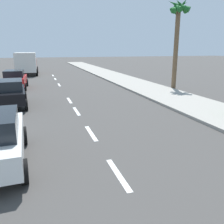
{
  "coord_description": "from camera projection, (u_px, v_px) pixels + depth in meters",
  "views": [
    {
      "loc": [
        -1.89,
        3.46,
        3.3
      ],
      "look_at": [
        0.56,
        11.3,
        1.1
      ],
      "focal_mm": 38.18,
      "sensor_mm": 36.0,
      "label": 1
    }
  ],
  "objects": [
    {
      "name": "lane_stripe_5",
      "position": [
        69.0,
        100.0,
        15.62
      ],
      "size": [
        0.16,
        1.8,
        0.01
      ],
      "primitive_type": "cube",
      "color": "white",
      "rests_on": "ground"
    },
    {
      "name": "parked_car_black",
      "position": [
        10.0,
        92.0,
        13.77
      ],
      "size": [
        1.99,
        3.98,
        1.57
      ],
      "rotation": [
        0.0,
        0.0,
        0.05
      ],
      "color": "black",
      "rests_on": "ground"
    },
    {
      "name": "lane_stripe_4",
      "position": [
        77.0,
        111.0,
        12.91
      ],
      "size": [
        0.16,
        1.8,
        0.01
      ],
      "primitive_type": "cube",
      "color": "white",
      "rests_on": "ground"
    },
    {
      "name": "ground_plane",
      "position": [
        67.0,
        97.0,
        16.64
      ],
      "size": [
        160.0,
        160.0,
        0.0
      ],
      "primitive_type": "plane",
      "color": "#423F3D"
    },
    {
      "name": "lane_stripe_7",
      "position": [
        55.0,
        79.0,
        26.56
      ],
      "size": [
        0.16,
        1.8,
        0.01
      ],
      "primitive_type": "cube",
      "color": "white",
      "rests_on": "ground"
    },
    {
      "name": "lane_stripe_2",
      "position": [
        118.0,
        174.0,
        6.44
      ],
      "size": [
        0.16,
        1.8,
        0.01
      ],
      "primitive_type": "cube",
      "color": "white",
      "rests_on": "ground"
    },
    {
      "name": "lane_stripe_8",
      "position": [
        53.0,
        75.0,
        30.02
      ],
      "size": [
        0.16,
        1.8,
        0.01
      ],
      "primitive_type": "cube",
      "color": "white",
      "rests_on": "ground"
    },
    {
      "name": "parked_car_red",
      "position": [
        15.0,
        79.0,
        19.88
      ],
      "size": [
        1.93,
        4.03,
        1.57
      ],
      "rotation": [
        0.0,
        0.0,
        -0.02
      ],
      "color": "red",
      "rests_on": "ground"
    },
    {
      "name": "delivery_truck",
      "position": [
        26.0,
        63.0,
        30.37
      ],
      "size": [
        2.77,
        6.28,
        2.8
      ],
      "rotation": [
        0.0,
        0.0,
        -0.02
      ],
      "color": "maroon",
      "rests_on": "ground"
    },
    {
      "name": "sidewalk_strip",
      "position": [
        145.0,
        87.0,
        20.45
      ],
      "size": [
        3.6,
        80.0,
        0.14
      ],
      "primitive_type": "cube",
      "color": "#9E998E",
      "rests_on": "ground"
    },
    {
      "name": "lane_stripe_3",
      "position": [
        91.0,
        133.0,
        9.56
      ],
      "size": [
        0.16,
        1.8,
        0.01
      ],
      "primitive_type": "cube",
      "color": "white",
      "rests_on": "ground"
    },
    {
      "name": "lane_stripe_6",
      "position": [
        59.0,
        85.0,
        22.28
      ],
      "size": [
        0.16,
        1.8,
        0.01
      ],
      "primitive_type": "cube",
      "color": "white",
      "rests_on": "ground"
    },
    {
      "name": "palm_tree_far",
      "position": [
        178.0,
        21.0,
        18.66
      ],
      "size": [
        1.85,
        1.74,
        7.14
      ],
      "color": "brown",
      "rests_on": "ground"
    }
  ]
}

